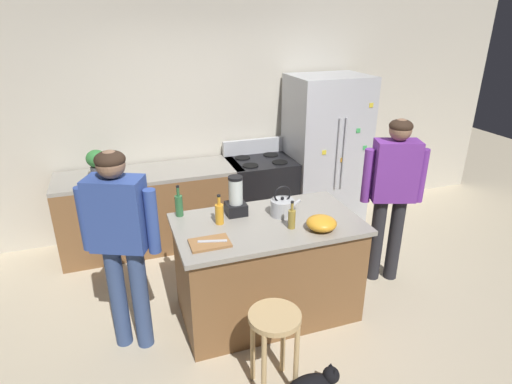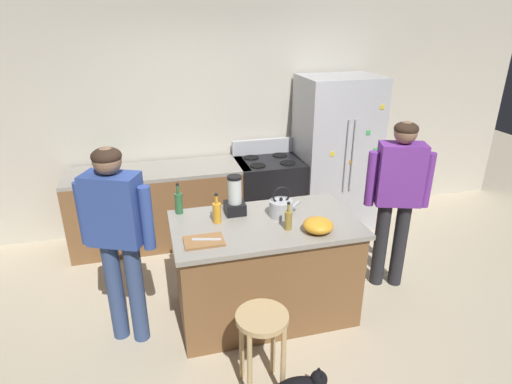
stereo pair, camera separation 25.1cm
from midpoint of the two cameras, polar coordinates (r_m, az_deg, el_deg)
ground_plane at (r=3.98m, az=-0.42°, el=-15.75°), size 14.00×14.00×0.00m
back_wall at (r=5.12m, az=-7.55°, el=9.92°), size 8.00×0.10×2.70m
kitchen_island at (r=3.71m, az=-0.44°, el=-10.29°), size 1.54×0.88×0.90m
back_counter_run at (r=4.94m, az=-15.15°, el=-2.27°), size 2.00×0.64×0.90m
refrigerator at (r=5.24m, az=8.01°, el=5.36°), size 0.90×0.73×1.85m
stove_range at (r=5.12m, az=-0.77°, el=-0.36°), size 0.76×0.65×1.08m
person_by_island_left at (r=3.28m, az=-20.02°, el=-5.55°), size 0.57×0.37×1.65m
person_by_sink_right at (r=4.10m, az=16.39°, el=0.64°), size 0.59×0.34×1.64m
bar_stool at (r=3.00m, az=-0.01°, el=-18.41°), size 0.36×0.36×0.64m
potted_plant at (r=4.72m, az=-22.26°, el=3.78°), size 0.20×0.20×0.30m
blender_appliance at (r=3.58m, az=-4.78°, el=-0.91°), size 0.17×0.17×0.34m
bottle_vinegar at (r=3.36m, az=2.73°, el=-3.62°), size 0.06×0.06×0.24m
bottle_soda at (r=3.45m, az=-7.08°, el=-2.90°), size 0.07×0.07×0.26m
bottle_olive_oil at (r=3.64m, az=-12.36°, el=-1.73°), size 0.07×0.07×0.28m
mixing_bowl at (r=3.37m, az=6.76°, el=-4.25°), size 0.24×0.24×0.11m
tea_kettle at (r=3.58m, az=1.58°, el=-2.01°), size 0.28×0.20×0.27m
cutting_board at (r=3.19m, az=-8.54°, el=-6.90°), size 0.30×0.20×0.02m
chef_knife at (r=3.19m, az=-8.20°, el=-6.64°), size 0.22×0.09×0.01m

